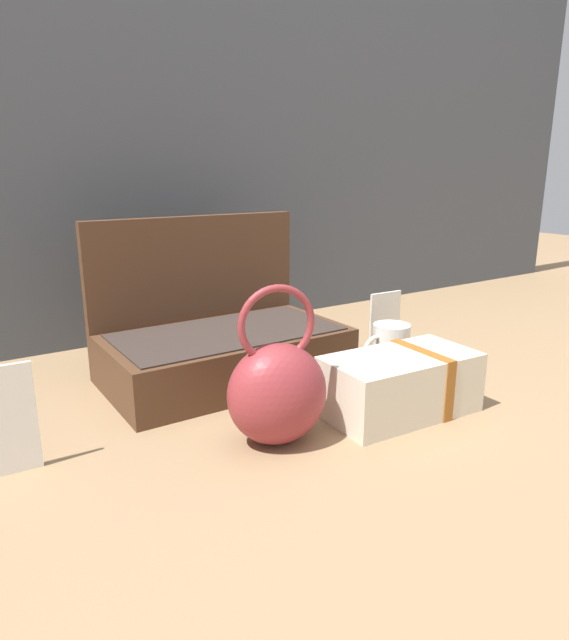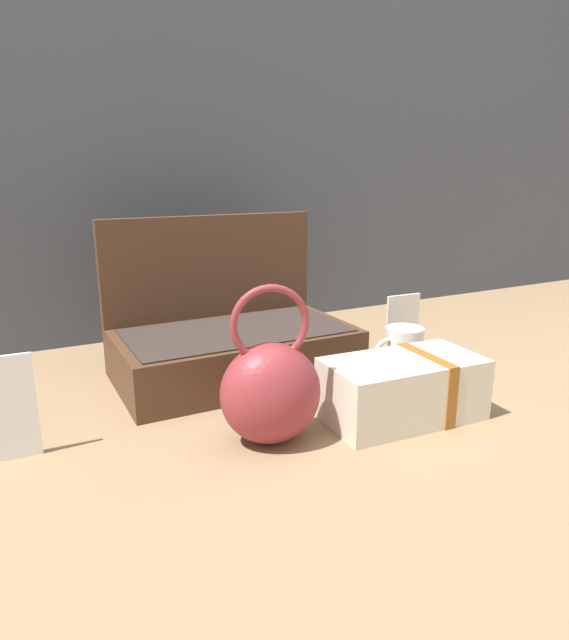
# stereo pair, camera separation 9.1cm
# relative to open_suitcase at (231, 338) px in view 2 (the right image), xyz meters

# --- Properties ---
(ground_plane) EXTENTS (6.00, 6.00, 0.00)m
(ground_plane) POSITION_rel_open_suitcase_xyz_m (0.01, -0.21, -0.08)
(ground_plane) COLOR #8C6D4C
(back_wall) EXTENTS (3.20, 0.06, 1.40)m
(back_wall) POSITION_rel_open_suitcase_xyz_m (0.01, 0.37, 0.62)
(back_wall) COLOR #474C54
(back_wall) RESTS_ON ground_plane
(open_suitcase) EXTENTS (0.46, 0.27, 0.31)m
(open_suitcase) POSITION_rel_open_suitcase_xyz_m (0.00, 0.00, 0.00)
(open_suitcase) COLOR #4C301E
(open_suitcase) RESTS_ON ground_plane
(teal_pouch_handbag) EXTENTS (0.18, 0.15, 0.25)m
(teal_pouch_handbag) POSITION_rel_open_suitcase_xyz_m (-0.06, -0.30, 0.01)
(teal_pouch_handbag) COLOR maroon
(teal_pouch_handbag) RESTS_ON ground_plane
(cream_toiletry_bag) EXTENTS (0.27, 0.15, 0.11)m
(cream_toiletry_bag) POSITION_rel_open_suitcase_xyz_m (0.18, -0.33, -0.02)
(cream_toiletry_bag) COLOR beige
(cream_toiletry_bag) RESTS_ON ground_plane
(coffee_mug) EXTENTS (0.12, 0.08, 0.10)m
(coffee_mug) POSITION_rel_open_suitcase_xyz_m (0.31, -0.17, -0.03)
(coffee_mug) COLOR white
(coffee_mug) RESTS_ON ground_plane
(info_card_left) EXTENTS (0.09, 0.01, 0.16)m
(info_card_left) POSITION_rel_open_suitcase_xyz_m (-0.42, -0.18, 0.00)
(info_card_left) COLOR white
(info_card_left) RESTS_ON ground_plane
(poster_card_right) EXTENTS (0.09, 0.01, 0.14)m
(poster_card_right) POSITION_rel_open_suitcase_xyz_m (0.39, -0.06, -0.01)
(poster_card_right) COLOR white
(poster_card_right) RESTS_ON ground_plane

